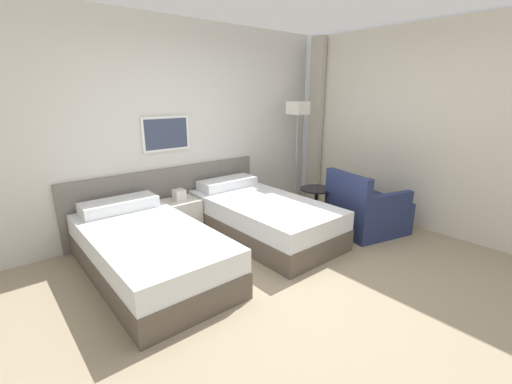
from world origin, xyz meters
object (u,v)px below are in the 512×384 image
at_px(bed_near_window, 262,217).
at_px(armchair, 366,212).
at_px(nightstand, 181,216).
at_px(floor_lamp, 298,118).
at_px(side_table, 316,199).
at_px(bed_near_door, 148,251).

distance_m(bed_near_window, armchair, 1.39).
xyz_separation_m(bed_near_window, nightstand, (-0.76, 0.75, -0.02)).
xyz_separation_m(nightstand, floor_lamp, (2.00, -0.16, 1.18)).
relative_size(bed_near_window, nightstand, 3.42).
bearing_deg(armchair, side_table, 39.16).
xyz_separation_m(bed_near_door, side_table, (2.39, -0.17, 0.11)).
bearing_deg(nightstand, floor_lamp, -4.66).
height_order(bed_near_door, armchair, armchair).
height_order(floor_lamp, side_table, floor_lamp).
distance_m(bed_near_door, nightstand, 1.07).
distance_m(side_table, armchair, 0.68).
height_order(bed_near_door, floor_lamp, floor_lamp).
distance_m(bed_near_door, side_table, 2.40).
height_order(floor_lamp, armchair, floor_lamp).
relative_size(bed_near_window, floor_lamp, 1.21).
bearing_deg(side_table, nightstand, 150.58).
distance_m(floor_lamp, armchair, 1.78).
height_order(bed_near_window, floor_lamp, floor_lamp).
bearing_deg(bed_near_door, armchair, -16.26).
height_order(bed_near_window, nightstand, bed_near_window).
xyz_separation_m(floor_lamp, armchair, (-0.08, -1.37, -1.14)).
bearing_deg(floor_lamp, bed_near_door, -167.94).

